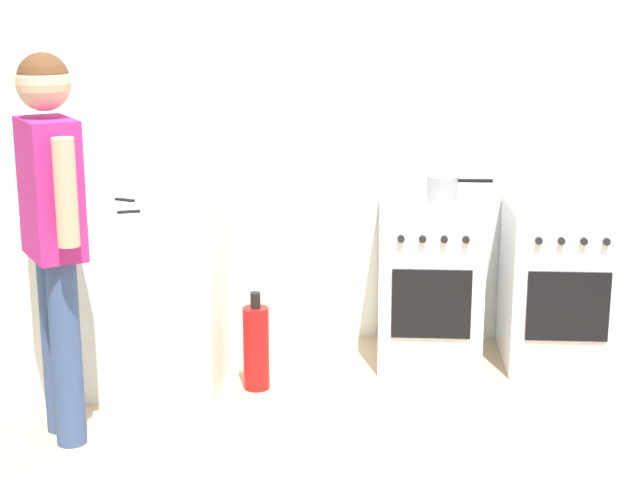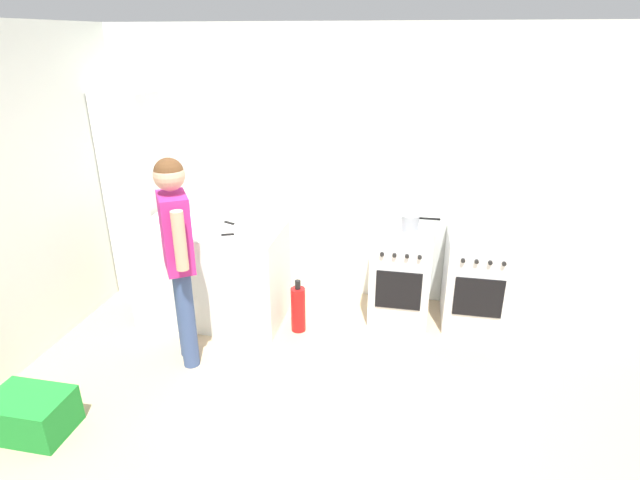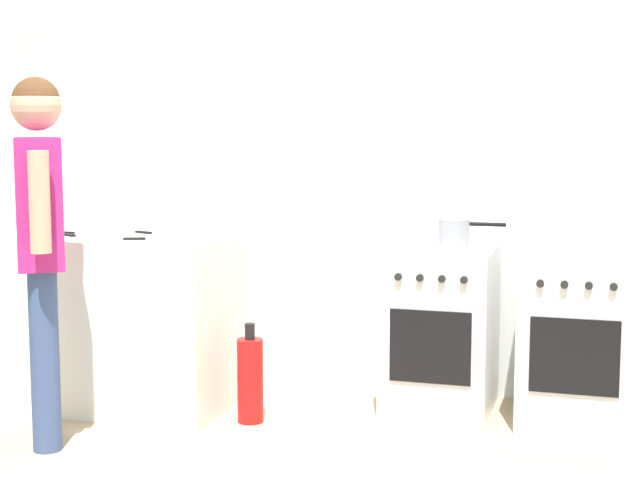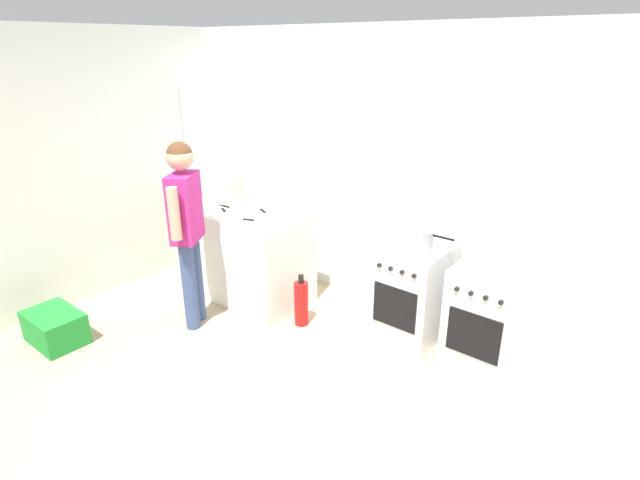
# 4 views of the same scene
# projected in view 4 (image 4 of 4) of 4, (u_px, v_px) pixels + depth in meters

# --- Properties ---
(ground_plane) EXTENTS (8.00, 8.00, 0.00)m
(ground_plane) POSITION_uv_depth(u_px,v_px,m) (256.00, 410.00, 3.54)
(ground_plane) COLOR tan
(back_wall) EXTENTS (6.00, 0.10, 2.60)m
(back_wall) POSITION_uv_depth(u_px,v_px,m) (405.00, 178.00, 4.48)
(back_wall) COLOR silver
(back_wall) RESTS_ON ground
(side_wall_left) EXTENTS (0.10, 3.10, 2.60)m
(side_wall_left) POSITION_uv_depth(u_px,v_px,m) (92.00, 168.00, 4.88)
(side_wall_left) COLOR silver
(side_wall_left) RESTS_ON ground
(counter_unit) EXTENTS (1.30, 0.70, 0.90)m
(counter_unit) POSITION_uv_depth(u_px,v_px,m) (245.00, 254.00, 5.03)
(counter_unit) COLOR silver
(counter_unit) RESTS_ON ground
(oven_left) EXTENTS (0.53, 0.62, 0.85)m
(oven_left) POSITION_uv_depth(u_px,v_px,m) (413.00, 291.00, 4.32)
(oven_left) COLOR white
(oven_left) RESTS_ON ground
(oven_right) EXTENTS (0.55, 0.62, 0.85)m
(oven_right) POSITION_uv_depth(u_px,v_px,m) (489.00, 316.00, 3.93)
(oven_right) COLOR white
(oven_right) RESTS_ON ground
(pot) EXTENTS (0.34, 0.16, 0.15)m
(pot) POSITION_uv_depth(u_px,v_px,m) (424.00, 239.00, 4.12)
(pot) COLOR gray
(pot) RESTS_ON oven_left
(knife_utility) EXTENTS (0.24, 0.14, 0.01)m
(knife_utility) POSITION_uv_depth(u_px,v_px,m) (222.00, 208.00, 4.95)
(knife_utility) COLOR silver
(knife_utility) RESTS_ON counter_unit
(knife_paring) EXTENTS (0.20, 0.11, 0.01)m
(knife_paring) POSITION_uv_depth(u_px,v_px,m) (262.00, 210.00, 4.90)
(knife_paring) COLOR silver
(knife_paring) RESTS_ON counter_unit
(knife_bread) EXTENTS (0.35, 0.05, 0.01)m
(knife_bread) POSITION_uv_depth(u_px,v_px,m) (218.00, 205.00, 5.07)
(knife_bread) COLOR silver
(knife_bread) RESTS_ON counter_unit
(knife_carving) EXTENTS (0.32, 0.14, 0.01)m
(knife_carving) POSITION_uv_depth(u_px,v_px,m) (239.00, 219.00, 4.66)
(knife_carving) COLOR silver
(knife_carving) RESTS_ON counter_unit
(person) EXTENTS (0.35, 0.49, 1.69)m
(person) POSITION_uv_depth(u_px,v_px,m) (186.00, 220.00, 4.29)
(person) COLOR #384C7A
(person) RESTS_ON ground
(fire_extinguisher) EXTENTS (0.13, 0.13, 0.50)m
(fire_extinguisher) POSITION_uv_depth(u_px,v_px,m) (301.00, 303.00, 4.56)
(fire_extinguisher) COLOR red
(fire_extinguisher) RESTS_ON ground
(recycling_crate_lower) EXTENTS (0.52, 0.36, 0.28)m
(recycling_crate_lower) POSITION_uv_depth(u_px,v_px,m) (55.00, 327.00, 4.32)
(recycling_crate_lower) COLOR #1E842D
(recycling_crate_lower) RESTS_ON ground
(larder_cabinet) EXTENTS (0.48, 0.44, 2.00)m
(larder_cabinet) POSITION_uv_depth(u_px,v_px,m) (217.00, 177.00, 5.74)
(larder_cabinet) COLOR silver
(larder_cabinet) RESTS_ON ground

